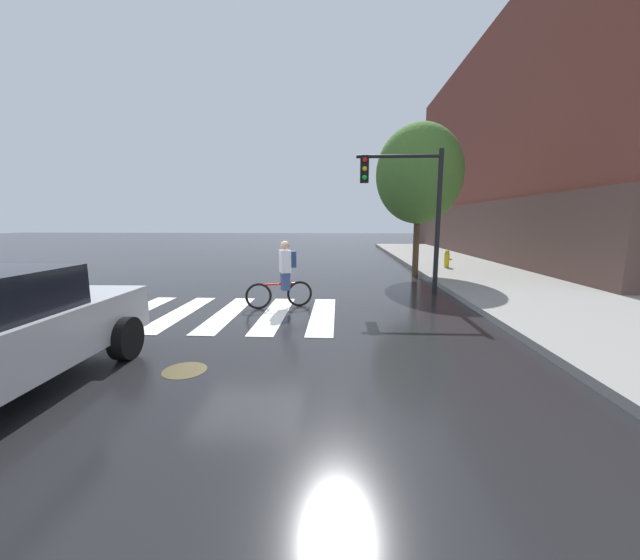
% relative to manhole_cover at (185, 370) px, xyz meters
% --- Properties ---
extents(ground_plane, '(120.00, 120.00, 0.00)m').
position_rel_manhole_cover_xyz_m(ground_plane, '(0.09, 3.27, -0.00)').
color(ground_plane, black).
extents(sidewalk, '(6.50, 50.00, 0.15)m').
position_rel_manhole_cover_xyz_m(sidewalk, '(8.84, 3.27, 0.07)').
color(sidewalk, gray).
rests_on(sidewalk, ground).
extents(crosswalk_stripes, '(5.09, 3.39, 0.01)m').
position_rel_manhole_cover_xyz_m(crosswalk_stripes, '(-0.38, 3.27, 0.00)').
color(crosswalk_stripes, silver).
rests_on(crosswalk_stripes, ground).
extents(manhole_cover, '(0.64, 0.64, 0.01)m').
position_rel_manhole_cover_xyz_m(manhole_cover, '(0.00, 0.00, 0.00)').
color(manhole_cover, '#473D1E').
rests_on(manhole_cover, ground).
extents(cyclist, '(1.63, 0.64, 1.69)m').
position_rel_manhole_cover_xyz_m(cyclist, '(0.88, 4.00, 0.84)').
color(cyclist, black).
rests_on(cyclist, ground).
extents(traffic_light_near, '(2.47, 0.28, 4.20)m').
position_rel_manhole_cover_xyz_m(traffic_light_near, '(4.30, 5.87, 2.86)').
color(traffic_light_near, black).
rests_on(traffic_light_near, ground).
extents(fire_hydrant, '(0.33, 0.22, 0.78)m').
position_rel_manhole_cover_xyz_m(fire_hydrant, '(7.04, 11.26, 0.53)').
color(fire_hydrant, gold).
rests_on(fire_hydrant, sidewalk).
extents(street_tree_near, '(3.31, 3.31, 5.88)m').
position_rel_manhole_cover_xyz_m(street_tree_near, '(5.33, 9.68, 3.97)').
color(street_tree_near, '#4C3823').
rests_on(street_tree_near, ground).
extents(corner_building, '(15.32, 25.77, 12.48)m').
position_rel_manhole_cover_xyz_m(corner_building, '(17.71, 18.16, 6.19)').
color(corner_building, brown).
rests_on(corner_building, ground).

